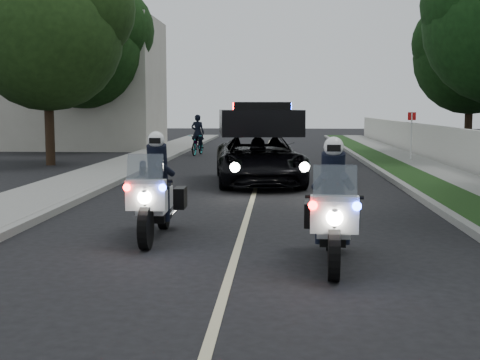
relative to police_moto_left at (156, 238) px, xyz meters
name	(u,v)px	position (x,y,z in m)	size (l,w,h in m)	color
ground	(231,270)	(1.47, -2.11, 0.00)	(120.00, 120.00, 0.00)	black
curb_right	(398,183)	(5.57, 7.89, 0.07)	(0.20, 60.00, 0.15)	gray
grass_verge	(423,183)	(6.27, 7.89, 0.08)	(1.20, 60.00, 0.16)	#193814
sidewalk_right	(468,183)	(7.57, 7.89, 0.08)	(1.40, 60.00, 0.16)	gray
curb_left	(119,181)	(-2.63, 7.89, 0.07)	(0.20, 60.00, 0.15)	gray
sidewalk_left	(83,180)	(-3.73, 7.89, 0.08)	(2.00, 60.00, 0.16)	gray
building_far	(84,84)	(-8.53, 23.89, 3.50)	(8.00, 6.00, 7.00)	#A8A396
lane_marking	(257,184)	(1.47, 7.89, 0.00)	(0.12, 50.00, 0.01)	#BFB78C
police_moto_left	(156,238)	(0.00, 0.00, 0.00)	(0.76, 2.17, 1.84)	silver
police_moto_right	(332,264)	(2.90, -1.67, 0.00)	(0.76, 2.16, 1.83)	silver
police_suv	(259,183)	(1.52, 8.06, 0.00)	(2.44, 5.28, 2.57)	black
bicycle	(198,155)	(-1.74, 19.24, 0.00)	(0.64, 1.82, 0.95)	black
cyclist	(198,155)	(-1.74, 19.24, 0.00)	(0.62, 0.41, 1.71)	black
sign_post	(410,163)	(7.47, 15.64, 0.00)	(0.33, 0.33, 2.12)	#A3220B
tree_right_e	(467,155)	(11.05, 20.25, 0.00)	(5.34, 5.34, 8.89)	black
tree_left_near	(51,165)	(-6.80, 13.62, 0.00)	(5.85, 5.85, 9.75)	#1D3B13
tree_left_far	(89,151)	(-7.64, 21.41, 0.00)	(5.93, 5.93, 9.88)	#143310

